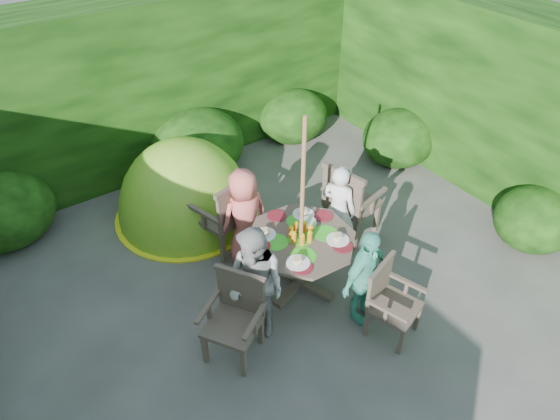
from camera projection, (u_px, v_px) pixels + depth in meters
ground at (295, 324)px, 5.42m from camera, size 60.00×60.00×0.00m
hedge_enclosure at (226, 172)px, 5.50m from camera, size 9.00×9.00×2.50m
patio_table at (301, 245)px, 5.52m from camera, size 1.58×1.58×0.87m
parasol_pole at (302, 211)px, 5.21m from camera, size 0.06×0.06×2.20m
garden_chair_right at (349, 201)px, 6.24m from camera, size 0.68×0.73×1.04m
garden_chair_left at (236, 315)px, 4.90m from camera, size 0.70×0.72×0.91m
garden_chair_back at (226, 214)px, 6.05m from camera, size 0.74×0.69×1.02m
garden_chair_front at (389, 300)px, 5.10m from camera, size 0.62×0.58×0.84m
child_right at (338, 209)px, 6.02m from camera, size 0.46×0.53×1.21m
child_left at (256, 285)px, 4.97m from camera, size 0.68×0.77×1.34m
child_back at (245, 217)px, 5.87m from camera, size 0.62×0.41×1.27m
child_front at (364, 277)px, 5.15m from camera, size 0.74×0.43×1.19m
dome_tent at (188, 214)px, 6.91m from camera, size 1.98×1.98×2.24m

